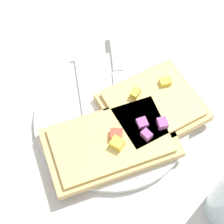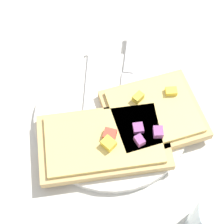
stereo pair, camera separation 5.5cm
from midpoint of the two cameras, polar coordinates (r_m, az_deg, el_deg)
The scene contains 8 objects.
ground_plane at distance 0.57m, azimuth 2.76°, elevation -1.34°, with size 4.00×4.00×0.00m, color beige.
plate at distance 0.56m, azimuth 2.78°, elevation -1.05°, with size 0.23×0.23×0.01m.
fork at distance 0.56m, azimuth -0.91°, elevation 0.72°, with size 0.16×0.14×0.01m.
knife at distance 0.59m, azimuth 5.07°, elevation 4.96°, with size 0.19×0.14×0.01m.
pizza_slice_main at distance 0.53m, azimuth 1.72°, elevation -4.78°, with size 0.21×0.20×0.03m.
pizza_slice_corner at distance 0.55m, azimuth 9.17°, elevation -0.51°, with size 0.18×0.17×0.03m.
crumb_scatter at distance 0.54m, azimuth 5.44°, elevation -3.09°, with size 0.03×0.11×0.01m.
drinking_glass at distance 0.49m, azimuth 19.40°, elevation -16.14°, with size 0.07×0.07×0.10m.
Camera 2 is at (-0.20, -0.18, 0.50)m, focal length 60.00 mm.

